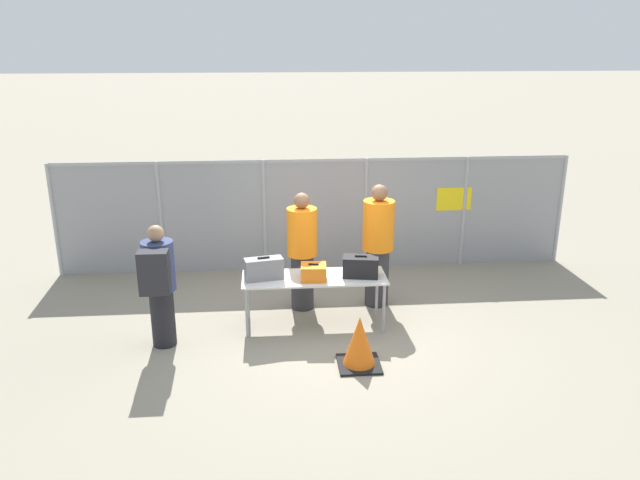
{
  "coord_description": "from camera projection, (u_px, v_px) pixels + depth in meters",
  "views": [
    {
      "loc": [
        -0.75,
        -7.75,
        3.86
      ],
      "look_at": [
        -0.05,
        0.69,
        1.05
      ],
      "focal_mm": 35.0,
      "sensor_mm": 36.0,
      "label": 1
    }
  ],
  "objects": [
    {
      "name": "suitcase_black",
      "position": [
        361.0,
        267.0,
        8.42
      ],
      "size": [
        0.51,
        0.33,
        0.31
      ],
      "color": "black",
      "rests_on": "inspection_table"
    },
    {
      "name": "suitcase_grey",
      "position": [
        264.0,
        269.0,
        8.33
      ],
      "size": [
        0.54,
        0.3,
        0.32
      ],
      "color": "slate",
      "rests_on": "inspection_table"
    },
    {
      "name": "inspection_table",
      "position": [
        314.0,
        281.0,
        8.46
      ],
      "size": [
        1.95,
        0.68,
        0.73
      ],
      "color": "silver",
      "rests_on": "ground_plane"
    },
    {
      "name": "security_worker_far",
      "position": [
        378.0,
        244.0,
        9.06
      ],
      "size": [
        0.45,
        0.45,
        1.83
      ],
      "rotation": [
        0.0,
        0.0,
        3.06
      ],
      "color": "#2D2D33",
      "rests_on": "ground_plane"
    },
    {
      "name": "traffic_cone",
      "position": [
        359.0,
        343.0,
        7.53
      ],
      "size": [
        0.52,
        0.52,
        0.65
      ],
      "color": "black",
      "rests_on": "ground_plane"
    },
    {
      "name": "ground_plane",
      "position": [
        328.0,
        327.0,
        8.61
      ],
      "size": [
        120.0,
        120.0,
        0.0
      ],
      "primitive_type": "plane",
      "color": "gray"
    },
    {
      "name": "fence_section",
      "position": [
        316.0,
        212.0,
        10.5
      ],
      "size": [
        8.62,
        0.07,
        1.9
      ],
      "color": "#9EA0A5",
      "rests_on": "ground_plane"
    },
    {
      "name": "security_worker_near",
      "position": [
        302.0,
        250.0,
        8.96
      ],
      "size": [
        0.43,
        0.43,
        1.75
      ],
      "rotation": [
        0.0,
        0.0,
        3.4
      ],
      "color": "#2D2D33",
      "rests_on": "ground_plane"
    },
    {
      "name": "utility_trailer",
      "position": [
        431.0,
        205.0,
        13.25
      ],
      "size": [
        3.4,
        2.25,
        0.65
      ],
      "color": "silver",
      "rests_on": "ground_plane"
    },
    {
      "name": "traveler_hooded",
      "position": [
        159.0,
        282.0,
        7.82
      ],
      "size": [
        0.4,
        0.62,
        1.62
      ],
      "rotation": [
        0.0,
        0.0,
        0.17
      ],
      "color": "black",
      "rests_on": "ground_plane"
    },
    {
      "name": "suitcase_orange",
      "position": [
        314.0,
        272.0,
        8.33
      ],
      "size": [
        0.36,
        0.33,
        0.23
      ],
      "color": "orange",
      "rests_on": "inspection_table"
    }
  ]
}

